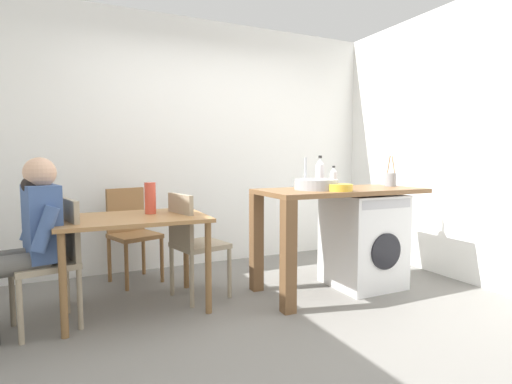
{
  "coord_description": "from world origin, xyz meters",
  "views": [
    {
      "loc": [
        -1.27,
        -2.54,
        1.19
      ],
      "look_at": [
        0.11,
        0.45,
        0.91
      ],
      "focal_mm": 27.54,
      "sensor_mm": 36.0,
      "label": 1
    }
  ],
  "objects": [
    {
      "name": "bottle_squat_brown",
      "position": [
        0.94,
        0.51,
        1.01
      ],
      "size": [
        0.07,
        0.07,
        0.2
      ],
      "color": "silver",
      "rests_on": "kitchen_counter"
    },
    {
      "name": "sink_basin",
      "position": [
        0.63,
        0.33,
        0.97
      ],
      "size": [
        0.38,
        0.38,
        0.09
      ],
      "primitive_type": "cylinder",
      "color": "#9EA0A5",
      "rests_on": "kitchen_counter"
    },
    {
      "name": "utensil_crock",
      "position": [
        1.52,
        0.38,
        0.99
      ],
      "size": [
        0.11,
        0.11,
        0.3
      ],
      "color": "gray",
      "rests_on": "kitchen_counter"
    },
    {
      "name": "chair_person_seat",
      "position": [
        -1.42,
        0.53,
        0.51
      ],
      "size": [
        0.48,
        0.48,
        0.9
      ],
      "rotation": [
        0.0,
        0.0,
        1.81
      ],
      "color": "gray",
      "rests_on": "ground_plane"
    },
    {
      "name": "chair_opposite",
      "position": [
        -0.39,
        0.65,
        0.51
      ],
      "size": [
        0.48,
        0.48,
        0.9
      ],
      "rotation": [
        0.0,
        0.0,
        -1.34
      ],
      "color": "gray",
      "rests_on": "ground_plane"
    },
    {
      "name": "chair_spare_by_wall",
      "position": [
        -0.79,
        1.39,
        0.51
      ],
      "size": [
        0.51,
        0.51,
        0.9
      ],
      "rotation": [
        0.0,
        0.0,
        3.48
      ],
      "color": "olive",
      "rests_on": "ground_plane"
    },
    {
      "name": "scissors",
      "position": [
        0.84,
        0.23,
        0.92
      ],
      "size": [
        0.15,
        0.06,
        0.01
      ],
      "color": "#B2B2B7",
      "rests_on": "kitchen_counter"
    },
    {
      "name": "vase",
      "position": [
        -0.72,
        0.72,
        0.87
      ],
      "size": [
        0.09,
        0.09,
        0.26
      ],
      "primitive_type": "cylinder",
      "color": "#D84C38",
      "rests_on": "dining_table"
    },
    {
      "name": "seated_person",
      "position": [
        -1.57,
        0.5,
        0.67
      ],
      "size": [
        0.55,
        0.54,
        1.2
      ],
      "rotation": [
        0.0,
        0.0,
        1.81
      ],
      "color": "#595651",
      "rests_on": "ground_plane"
    },
    {
      "name": "kitchen_counter",
      "position": [
        0.68,
        0.33,
        0.76
      ],
      "size": [
        1.5,
        0.68,
        0.92
      ],
      "color": "brown",
      "rests_on": "ground_plane"
    },
    {
      "name": "wall_back",
      "position": [
        0.0,
        1.75,
        1.35
      ],
      "size": [
        4.6,
        0.1,
        2.7
      ],
      "primitive_type": "cube",
      "color": "white",
      "rests_on": "ground_plane"
    },
    {
      "name": "tap",
      "position": [
        0.63,
        0.51,
        1.06
      ],
      "size": [
        0.02,
        0.02,
        0.28
      ],
      "primitive_type": "cylinder",
      "color": "#B2B2B7",
      "rests_on": "kitchen_counter"
    },
    {
      "name": "dining_table",
      "position": [
        -0.87,
        0.62,
        0.64
      ],
      "size": [
        1.1,
        0.76,
        0.74
      ],
      "color": "#9E7042",
      "rests_on": "ground_plane"
    },
    {
      "name": "ground_plane",
      "position": [
        0.0,
        0.0,
        0.0
      ],
      "size": [
        5.46,
        5.46,
        0.0
      ],
      "primitive_type": "plane",
      "color": "slate"
    },
    {
      "name": "bottle_tall_green",
      "position": [
        0.84,
        0.59,
        1.05
      ],
      "size": [
        0.08,
        0.08,
        0.3
      ],
      "color": "silver",
      "rests_on": "kitchen_counter"
    },
    {
      "name": "mixing_bowl",
      "position": [
        0.73,
        0.13,
        0.95
      ],
      "size": [
        0.21,
        0.21,
        0.06
      ],
      "color": "gold",
      "rests_on": "kitchen_counter"
    },
    {
      "name": "wall_counter_side",
      "position": [
        2.15,
        0.0,
        1.35
      ],
      "size": [
        0.1,
        3.8,
        2.7
      ],
      "primitive_type": "cube",
      "color": "white",
      "rests_on": "ground_plane"
    },
    {
      "name": "washing_machine",
      "position": [
        1.15,
        0.32,
        0.43
      ],
      "size": [
        0.6,
        0.61,
        0.86
      ],
      "color": "white",
      "rests_on": "ground_plane"
    }
  ]
}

